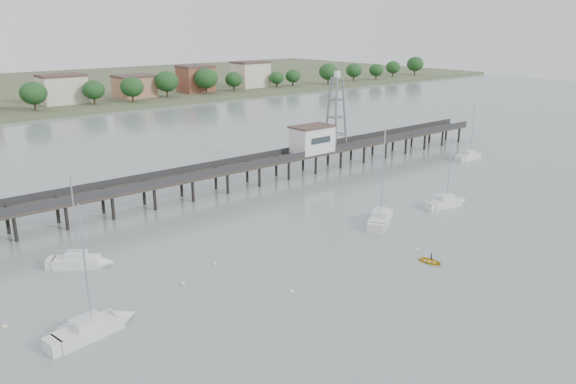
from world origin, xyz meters
name	(u,v)px	position (x,y,z in m)	size (l,w,h in m)	color
ground_plane	(540,338)	(0.00, 0.00, 0.00)	(500.00, 500.00, 0.00)	gray
pier	(204,174)	(0.00, 60.00, 3.79)	(150.00, 5.00, 5.50)	#2D2823
pier_building	(312,139)	(25.00, 60.00, 6.67)	(8.40, 5.40, 5.30)	silver
lattice_tower	(336,113)	(31.50, 60.00, 11.10)	(3.20, 3.20, 15.50)	slate
sailboat_d	(450,202)	(27.55, 29.17, 0.64)	(7.92, 3.68, 12.67)	silver
sailboat_e	(472,156)	(59.46, 45.55, 0.65)	(7.75, 2.70, 12.67)	silver
sailboat_a	(101,325)	(-31.60, 27.93, 0.64)	(8.77, 3.82, 13.99)	silver
sailboat_c	(382,216)	(13.76, 31.71, 0.63)	(9.37, 7.23, 15.31)	silver
sailboat_b	(86,262)	(-27.13, 43.67, 0.65)	(7.22, 5.93, 12.17)	silver
yellow_dinghy	(431,263)	(6.40, 17.31, 0.00)	(2.07, 0.60, 2.89)	gold
dinghy_occupant	(431,263)	(6.40, 17.31, 0.00)	(0.39, 1.06, 0.25)	black
mooring_buoys	(321,243)	(0.12, 30.60, 0.08)	(90.48, 18.57, 0.39)	beige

